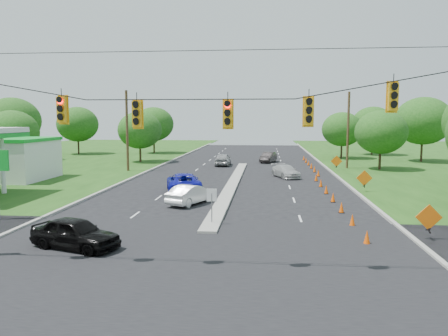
# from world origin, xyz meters

# --- Properties ---
(ground) EXTENTS (160.00, 160.00, 0.00)m
(ground) POSITION_xyz_m (0.00, 0.00, 0.00)
(ground) COLOR black
(ground) RESTS_ON ground
(cross_street) EXTENTS (160.00, 14.00, 0.02)m
(cross_street) POSITION_xyz_m (0.00, 0.00, 0.00)
(cross_street) COLOR black
(cross_street) RESTS_ON ground
(curb_left) EXTENTS (0.25, 110.00, 0.16)m
(curb_left) POSITION_xyz_m (-10.10, 30.00, 0.00)
(curb_left) COLOR gray
(curb_left) RESTS_ON ground
(curb_right) EXTENTS (0.25, 110.00, 0.16)m
(curb_right) POSITION_xyz_m (10.10, 30.00, 0.00)
(curb_right) COLOR gray
(curb_right) RESTS_ON ground
(median) EXTENTS (1.00, 34.00, 0.18)m
(median) POSITION_xyz_m (0.00, 21.00, 0.00)
(median) COLOR gray
(median) RESTS_ON ground
(median_sign) EXTENTS (0.55, 0.06, 2.05)m
(median_sign) POSITION_xyz_m (0.00, 6.00, 1.46)
(median_sign) COLOR gray
(median_sign) RESTS_ON ground
(signal_span) EXTENTS (25.60, 0.32, 9.00)m
(signal_span) POSITION_xyz_m (-0.05, -1.00, 4.97)
(signal_span) COLOR #422D1C
(signal_span) RESTS_ON ground
(utility_pole_far_left) EXTENTS (0.28, 0.28, 9.00)m
(utility_pole_far_left) POSITION_xyz_m (-12.50, 30.00, 4.50)
(utility_pole_far_left) COLOR #422D1C
(utility_pole_far_left) RESTS_ON ground
(utility_pole_far_right) EXTENTS (0.28, 0.28, 9.00)m
(utility_pole_far_right) POSITION_xyz_m (12.50, 35.00, 4.50)
(utility_pole_far_right) COLOR #422D1C
(utility_pole_far_right) RESTS_ON ground
(cone_0) EXTENTS (0.32, 0.32, 0.70)m
(cone_0) POSITION_xyz_m (7.70, 3.00, 0.35)
(cone_0) COLOR #F65105
(cone_0) RESTS_ON ground
(cone_1) EXTENTS (0.32, 0.32, 0.70)m
(cone_1) POSITION_xyz_m (7.70, 6.50, 0.35)
(cone_1) COLOR #F65105
(cone_1) RESTS_ON ground
(cone_2) EXTENTS (0.32, 0.32, 0.70)m
(cone_2) POSITION_xyz_m (7.70, 10.00, 0.35)
(cone_2) COLOR #F65105
(cone_2) RESTS_ON ground
(cone_3) EXTENTS (0.32, 0.32, 0.70)m
(cone_3) POSITION_xyz_m (7.70, 13.50, 0.35)
(cone_3) COLOR #F65105
(cone_3) RESTS_ON ground
(cone_4) EXTENTS (0.32, 0.32, 0.70)m
(cone_4) POSITION_xyz_m (7.70, 17.00, 0.35)
(cone_4) COLOR #F65105
(cone_4) RESTS_ON ground
(cone_5) EXTENTS (0.32, 0.32, 0.70)m
(cone_5) POSITION_xyz_m (7.70, 20.50, 0.35)
(cone_5) COLOR #F65105
(cone_5) RESTS_ON ground
(cone_6) EXTENTS (0.32, 0.32, 0.70)m
(cone_6) POSITION_xyz_m (7.70, 24.00, 0.35)
(cone_6) COLOR #F65105
(cone_6) RESTS_ON ground
(cone_7) EXTENTS (0.32, 0.32, 0.70)m
(cone_7) POSITION_xyz_m (8.30, 27.50, 0.35)
(cone_7) COLOR #F65105
(cone_7) RESTS_ON ground
(cone_8) EXTENTS (0.32, 0.32, 0.70)m
(cone_8) POSITION_xyz_m (8.30, 31.00, 0.35)
(cone_8) COLOR #F65105
(cone_8) RESTS_ON ground
(cone_9) EXTENTS (0.32, 0.32, 0.70)m
(cone_9) POSITION_xyz_m (8.30, 34.50, 0.35)
(cone_9) COLOR #F65105
(cone_9) RESTS_ON ground
(cone_10) EXTENTS (0.32, 0.32, 0.70)m
(cone_10) POSITION_xyz_m (8.30, 38.00, 0.35)
(cone_10) COLOR #F65105
(cone_10) RESTS_ON ground
(cone_11) EXTENTS (0.32, 0.32, 0.70)m
(cone_11) POSITION_xyz_m (8.30, 41.50, 0.35)
(cone_11) COLOR #F65105
(cone_11) RESTS_ON ground
(cone_12) EXTENTS (0.32, 0.32, 0.70)m
(cone_12) POSITION_xyz_m (8.30, 45.00, 0.35)
(cone_12) COLOR #F65105
(cone_12) RESTS_ON ground
(work_sign_0) EXTENTS (1.27, 0.58, 1.37)m
(work_sign_0) POSITION_xyz_m (10.80, 4.00, 1.09)
(work_sign_0) COLOR black
(work_sign_0) RESTS_ON ground
(work_sign_1) EXTENTS (1.27, 0.58, 1.37)m
(work_sign_1) POSITION_xyz_m (10.80, 18.00, 1.09)
(work_sign_1) COLOR black
(work_sign_1) RESTS_ON ground
(work_sign_2) EXTENTS (1.27, 0.58, 1.37)m
(work_sign_2) POSITION_xyz_m (10.80, 32.00, 1.09)
(work_sign_2) COLOR black
(work_sign_2) RESTS_ON ground
(tree_2) EXTENTS (5.88, 5.88, 6.86)m
(tree_2) POSITION_xyz_m (-26.00, 30.00, 4.34)
(tree_2) COLOR black
(tree_2) RESTS_ON ground
(tree_3) EXTENTS (7.56, 7.56, 8.82)m
(tree_3) POSITION_xyz_m (-32.00, 40.00, 5.58)
(tree_3) COLOR black
(tree_3) RESTS_ON ground
(tree_4) EXTENTS (6.72, 6.72, 7.84)m
(tree_4) POSITION_xyz_m (-28.00, 52.00, 4.96)
(tree_4) COLOR black
(tree_4) RESTS_ON ground
(tree_5) EXTENTS (5.88, 5.88, 6.86)m
(tree_5) POSITION_xyz_m (-14.00, 40.00, 4.34)
(tree_5) COLOR black
(tree_5) RESTS_ON ground
(tree_6) EXTENTS (6.72, 6.72, 7.84)m
(tree_6) POSITION_xyz_m (-16.00, 55.00, 4.96)
(tree_6) COLOR black
(tree_6) RESTS_ON ground
(tree_9) EXTENTS (5.88, 5.88, 6.86)m
(tree_9) POSITION_xyz_m (16.00, 34.00, 4.34)
(tree_9) COLOR black
(tree_9) RESTS_ON ground
(tree_10) EXTENTS (7.56, 7.56, 8.82)m
(tree_10) POSITION_xyz_m (24.00, 44.00, 5.58)
(tree_10) COLOR black
(tree_10) RESTS_ON ground
(tree_11) EXTENTS (6.72, 6.72, 7.84)m
(tree_11) POSITION_xyz_m (20.00, 55.00, 4.96)
(tree_11) COLOR black
(tree_11) RESTS_ON ground
(tree_12) EXTENTS (5.88, 5.88, 6.86)m
(tree_12) POSITION_xyz_m (14.00, 48.00, 4.34)
(tree_12) COLOR black
(tree_12) RESTS_ON ground
(black_sedan) EXTENTS (4.56, 2.94, 1.45)m
(black_sedan) POSITION_xyz_m (-5.59, 1.01, 0.72)
(black_sedan) COLOR black
(black_sedan) RESTS_ON ground
(white_sedan) EXTENTS (3.01, 4.33, 1.35)m
(white_sedan) POSITION_xyz_m (-2.21, 11.92, 0.68)
(white_sedan) COLOR silver
(white_sedan) RESTS_ON ground
(blue_pickup) EXTENTS (3.88, 6.06, 1.56)m
(blue_pickup) POSITION_xyz_m (-3.61, 16.74, 0.78)
(blue_pickup) COLOR #0F11A2
(blue_pickup) RESTS_ON ground
(silver_car_far) EXTENTS (3.19, 4.71, 1.27)m
(silver_car_far) POSITION_xyz_m (4.92, 26.36, 0.63)
(silver_car_far) COLOR #AEAEAE
(silver_car_far) RESTS_ON ground
(silver_car_oncoming) EXTENTS (1.84, 4.52, 1.54)m
(silver_car_oncoming) POSITION_xyz_m (-2.46, 36.96, 0.77)
(silver_car_oncoming) COLOR gray
(silver_car_oncoming) RESTS_ON ground
(dark_car_receding) EXTENTS (2.46, 4.46, 1.39)m
(dark_car_receding) POSITION_xyz_m (3.26, 41.44, 0.70)
(dark_car_receding) COLOR black
(dark_car_receding) RESTS_ON ground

